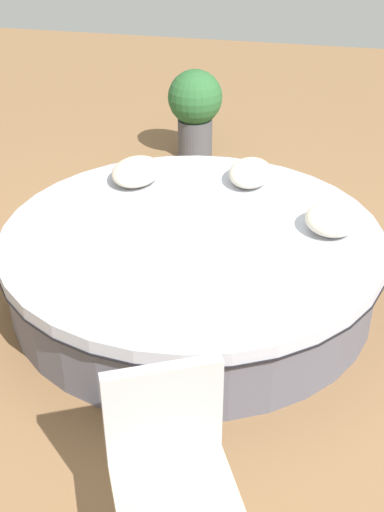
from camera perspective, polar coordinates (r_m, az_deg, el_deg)
The scene contains 7 objects.
ground_plane at distance 4.79m, azimuth 0.00°, elevation -3.32°, with size 16.00×16.00×0.00m, color olive.
round_bed at distance 4.63m, azimuth 0.00°, elevation -0.49°, with size 2.71×2.71×0.54m.
throw_pillow_0 at distance 4.55m, azimuth 12.44°, elevation 3.25°, with size 0.42×0.38×0.18m, color beige.
throw_pillow_1 at distance 5.19m, azimuth 5.24°, elevation 7.45°, with size 0.49×0.34×0.18m, color beige.
throw_pillow_2 at distance 5.21m, azimuth -4.99°, elevation 7.56°, with size 0.52×0.39×0.17m, color beige.
patio_chair at distance 2.88m, azimuth -1.99°, elevation -17.69°, with size 0.68×0.69×0.98m.
planter at distance 6.93m, azimuth 0.28°, elevation 13.20°, with size 0.58×0.58×0.95m.
Camera 1 is at (3.82, 0.91, 2.74)m, focal length 44.69 mm.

